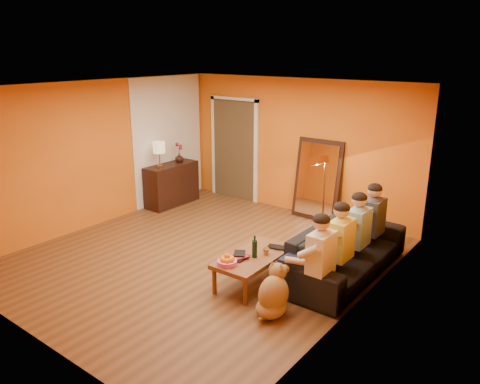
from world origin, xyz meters
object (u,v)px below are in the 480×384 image
Objects in this scene: table_lamp at (159,155)px; sideboard at (172,184)px; sofa at (345,251)px; wine_bottle at (255,247)px; laptop at (279,249)px; mirror_frame at (318,180)px; floor_lamp at (323,201)px; person_far_right at (373,223)px; person_mid_left at (341,247)px; person_mid_right at (358,234)px; coffee_table at (254,269)px; tumbler at (266,251)px; dog at (274,290)px; vase at (179,158)px; person_far_left at (321,261)px.

sideboard is at bearing 90.00° from table_lamp.
sofa is 1.37m from wine_bottle.
table_lamp is 1.48× the size of laptop.
table_lamp is at bearing -153.68° from mirror_frame.
wine_bottle is (-0.00, -1.93, -0.14)m from floor_lamp.
person_far_right is at bearing 61.12° from wine_bottle.
sofa reaches higher than laptop.
floor_lamp is at bearing -56.65° from mirror_frame.
floor_lamp is 1.18× the size of person_mid_left.
person_mid_right reaches higher than laptop.
coffee_table is 0.37m from wine_bottle.
coffee_table is 1.56m from person_mid_right.
person_mid_right is 13.09× the size of tumbler.
mirror_frame reaches higher than dog.
person_mid_right is 3.54× the size of laptop.
mirror_frame is at bearing 126.99° from dog.
floor_lamp is at bearing 2.00° from sideboard.
dog is at bearing -49.00° from tumbler.
table_lamp is at bearing 168.56° from person_mid_left.
tumbler is 0.50× the size of vase.
coffee_table is at bearing -27.55° from sideboard.
floor_lamp is at bearing 126.01° from person_mid_left.
person_far_right is at bearing 40.44° from laptop.
person_mid_left is at bearing -35.69° from floor_lamp.
vase is (-4.37, 0.33, 0.33)m from person_far_right.
vase is at bearing -163.43° from mirror_frame.
wine_bottle is at bearing -77.70° from mirror_frame.
person_mid_right reaches higher than tumbler.
mirror_frame is 1.25× the size of person_mid_right.
sideboard reaches higher than dog.
sideboard reaches higher than wine_bottle.
floor_lamp is 0.98m from person_far_right.
person_mid_left is 4.61m from vase.
sideboard is at bearing 80.17° from sofa.
sideboard is 4.71m from person_far_left.
sideboard is 0.97× the size of person_far_left.
person_far_right is at bearing 60.45° from tumbler.
person_far_right is (0.95, -0.20, -0.11)m from floor_lamp.
person_far_right is at bearing 97.87° from dog.
table_lamp is 4.41m from person_mid_right.
table_lamp is 2.75× the size of vase.
vase is (-3.42, 2.06, 0.37)m from wine_bottle.
person_mid_right is at bearing -11.44° from vase.
person_far_left is (4.37, -1.43, -0.49)m from table_lamp.
mirror_frame reaches higher than floor_lamp.
laptop is at bearing -66.93° from floor_lamp.
wine_bottle is at bearing -129.01° from person_mid_right.
coffee_table is 1.00× the size of person_mid_left.
wine_bottle is 4.01m from vase.
mirror_frame is at bearing 16.57° from vase.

